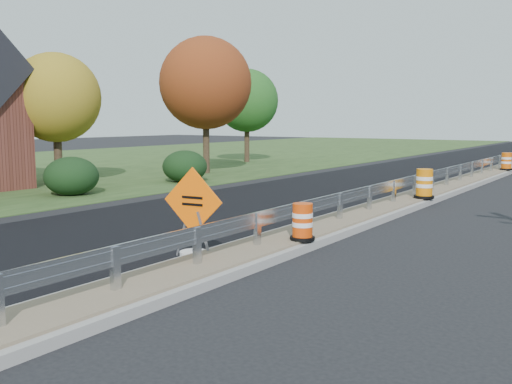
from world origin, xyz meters
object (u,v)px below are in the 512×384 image
Objects in this scene: barrel_median_near at (303,222)px; barrel_median_mid at (424,184)px; caution_sign at (193,236)px; barrel_median_far at (506,162)px.

barrel_median_mid is at bearing 90.00° from barrel_median_near.
barrel_median_near is (1.45, 2.06, 0.13)m from caution_sign.
barrel_median_far reaches higher than barrel_median_near.
caution_sign is 10.55m from barrel_median_mid.
barrel_median_near is at bearing 47.10° from caution_sign.
barrel_median_far is at bearing 78.75° from caution_sign.
caution_sign reaches higher than barrel_median_mid.
barrel_median_far is (0.00, 13.56, -0.04)m from barrel_median_mid.
barrel_median_mid reaches higher than barrel_median_far.
barrel_median_mid is (1.45, 10.45, 0.22)m from caution_sign.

